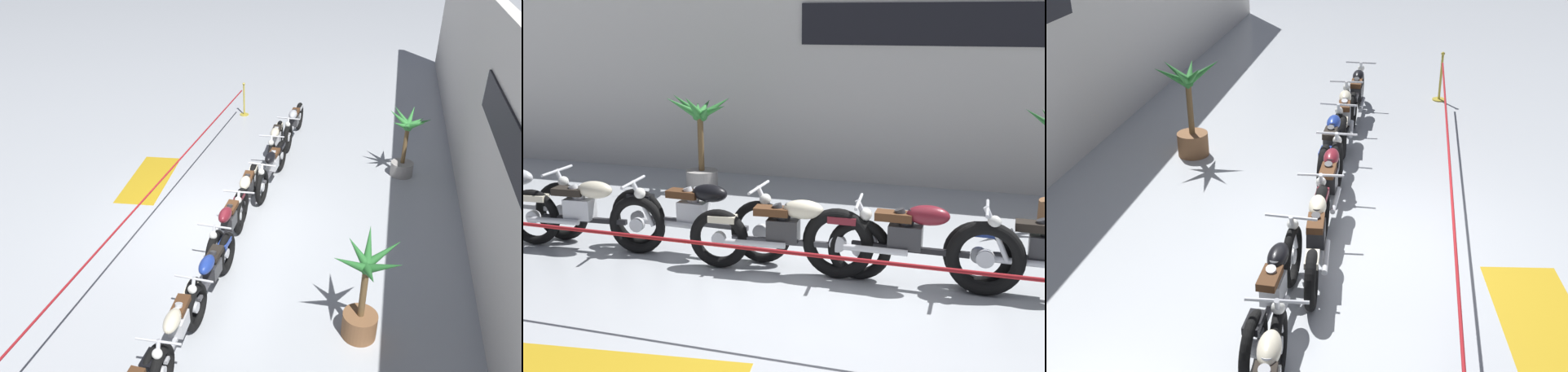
{
  "view_description": "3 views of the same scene",
  "coord_description": "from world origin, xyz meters",
  "views": [
    {
      "loc": [
        8.37,
        3.09,
        5.83
      ],
      "look_at": [
        -0.63,
        0.82,
        0.7
      ],
      "focal_mm": 35.0,
      "sensor_mm": 36.0,
      "label": 1
    },
    {
      "loc": [
        1.35,
        -6.3,
        2.86
      ],
      "look_at": [
        -1.01,
        1.26,
        0.83
      ],
      "focal_mm": 45.0,
      "sensor_mm": 36.0,
      "label": 2
    },
    {
      "loc": [
        -7.64,
        -0.55,
        4.67
      ],
      "look_at": [
        0.6,
        0.82,
        0.46
      ],
      "focal_mm": 45.0,
      "sensor_mm": 36.0,
      "label": 3
    }
  ],
  "objects": [
    {
      "name": "motorcycle_maroon_4",
      "position": [
        0.66,
        0.5,
        0.49
      ],
      "size": [
        2.41,
        0.62,
        0.99
      ],
      "color": "black",
      "rests_on": "ground"
    },
    {
      "name": "motorcycle_cream_1",
      "position": [
        -3.43,
        0.5,
        0.47
      ],
      "size": [
        2.2,
        0.62,
        0.95
      ],
      "color": "black",
      "rests_on": "ground"
    },
    {
      "name": "potted_palm_right_of_row",
      "position": [
        -3.27,
        3.72,
        0.84
      ],
      "size": [
        1.14,
        1.03,
        1.7
      ],
      "color": "gray",
      "rests_on": "ground"
    },
    {
      "name": "back_wall",
      "position": [
        0.0,
        5.12,
        2.1
      ],
      "size": [
        28.0,
        0.29,
        4.2
      ],
      "color": "silver",
      "rests_on": "ground"
    },
    {
      "name": "motorcycle_cream_3",
      "position": [
        -0.72,
        0.48,
        0.46
      ],
      "size": [
        2.37,
        0.62,
        0.94
      ],
      "color": "black",
      "rests_on": "ground"
    },
    {
      "name": "stanchion_far_left",
      "position": [
        -1.58,
        -1.15,
        0.75
      ],
      "size": [
        12.23,
        0.28,
        1.05
      ],
      "color": "gold",
      "rests_on": "ground"
    },
    {
      "name": "ground_plane",
      "position": [
        0.0,
        0.0,
        0.0
      ],
      "size": [
        120.0,
        120.0,
        0.0
      ],
      "primitive_type": "plane",
      "color": "#B2B7BC"
    },
    {
      "name": "motorcycle_black_2",
      "position": [
        -1.97,
        0.74,
        0.48
      ],
      "size": [
        2.46,
        0.62,
        0.96
      ],
      "color": "black",
      "rests_on": "ground"
    }
  ]
}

